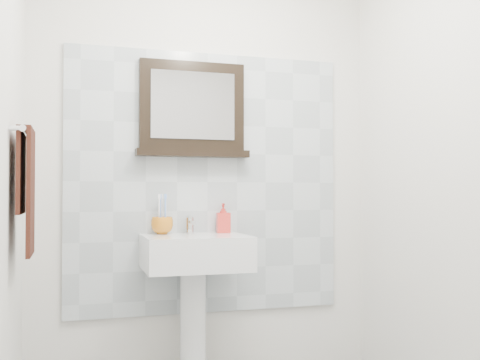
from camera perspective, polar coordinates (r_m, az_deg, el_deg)
name	(u,v)px	position (r m, az deg, el deg)	size (l,w,h in m)	color
back_wall	(207,165)	(3.27, -3.40, 1.53)	(2.00, 0.01, 2.50)	silver
front_wall	(453,113)	(1.25, 20.86, 6.34)	(2.00, 0.01, 2.50)	silver
splashback	(207,182)	(3.26, -3.36, -0.21)	(1.60, 0.02, 1.50)	#B4BFC4
pedestal_sink	(195,270)	(3.05, -4.61, -9.05)	(0.55, 0.44, 0.96)	white
toothbrush_cup	(162,225)	(3.13, -7.92, -4.60)	(0.12, 0.12, 0.09)	#C47017
toothbrushes	(162,212)	(3.13, -7.90, -3.21)	(0.05, 0.04, 0.21)	white
soap_dispenser	(223,218)	(3.21, -1.71, -3.87)	(0.08, 0.08, 0.17)	red
framed_mirror	(192,112)	(3.24, -4.87, 6.90)	(0.64, 0.11, 0.55)	black
towel_bar	(25,133)	(2.61, -20.97, 4.47)	(0.07, 0.40, 0.03)	silver
hand_towel	(27,182)	(2.60, -20.85, -0.15)	(0.06, 0.30, 0.55)	black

